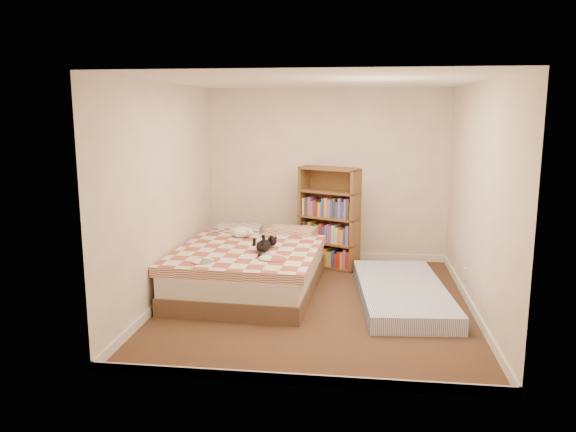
# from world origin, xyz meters

# --- Properties ---
(room) EXTENTS (3.51, 4.01, 2.51)m
(room) POSITION_xyz_m (0.00, 0.00, 1.20)
(room) COLOR #452C1D
(room) RESTS_ON ground
(bed) EXTENTS (1.77, 2.36, 0.61)m
(bed) POSITION_xyz_m (-0.84, 0.45, 0.28)
(bed) COLOR brown
(bed) RESTS_ON room
(bookshelf) EXTENTS (0.97, 0.62, 1.42)m
(bookshelf) POSITION_xyz_m (0.06, 1.56, 0.53)
(bookshelf) COLOR brown
(bookshelf) RESTS_ON room
(floor_mattress) EXTENTS (1.14, 2.21, 0.19)m
(floor_mattress) POSITION_xyz_m (0.99, 0.20, 0.10)
(floor_mattress) COLOR #7081BB
(floor_mattress) RESTS_ON room
(black_cat) EXTENTS (0.30, 0.64, 0.14)m
(black_cat) POSITION_xyz_m (-0.64, 0.24, 0.61)
(black_cat) COLOR black
(black_cat) RESTS_ON bed
(white_dog) EXTENTS (0.34, 0.36, 0.14)m
(white_dog) POSITION_xyz_m (-1.04, 0.88, 0.62)
(white_dog) COLOR white
(white_dog) RESTS_ON bed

